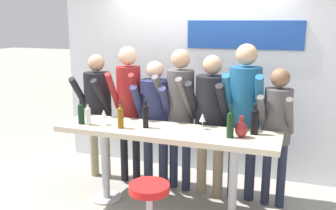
{
  "coord_description": "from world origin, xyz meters",
  "views": [
    {
      "loc": [
        1.34,
        -3.64,
        2.09
      ],
      "look_at": [
        0.0,
        0.09,
        1.19
      ],
      "focal_mm": 40.0,
      "sensor_mm": 36.0,
      "label": 1
    }
  ],
  "objects_px": {
    "wine_bottle_4": "(230,123)",
    "person_far_left": "(98,103)",
    "decorative_vase": "(241,129)",
    "person_center_left": "(155,111)",
    "bar_stool": "(149,207)",
    "wine_bottle_5": "(255,120)",
    "wine_glass_0": "(104,114)",
    "person_center_right": "(211,111)",
    "wine_bottle_2": "(120,116)",
    "person_center": "(180,104)",
    "wine_bottle_0": "(81,112)",
    "person_right": "(244,105)",
    "wine_bottle_3": "(146,115)",
    "person_far_right": "(277,122)",
    "tasting_table": "(165,142)",
    "wine_glass_1": "(203,118)",
    "person_left": "(129,98)",
    "wine_bottle_1": "(88,115)"
  },
  "relations": [
    {
      "from": "person_center",
      "to": "wine_glass_0",
      "type": "xyz_separation_m",
      "value": [
        -0.69,
        -0.63,
        -0.04
      ]
    },
    {
      "from": "person_center_left",
      "to": "person_right",
      "type": "distance_m",
      "value": 1.09
    },
    {
      "from": "person_far_left",
      "to": "wine_glass_1",
      "type": "height_order",
      "value": "person_far_left"
    },
    {
      "from": "tasting_table",
      "to": "wine_bottle_5",
      "type": "bearing_deg",
      "value": 9.1
    },
    {
      "from": "person_center_left",
      "to": "decorative_vase",
      "type": "distance_m",
      "value": 1.26
    },
    {
      "from": "person_center_right",
      "to": "wine_bottle_0",
      "type": "xyz_separation_m",
      "value": [
        -1.35,
        -0.64,
        0.02
      ]
    },
    {
      "from": "wine_bottle_1",
      "to": "decorative_vase",
      "type": "height_order",
      "value": "wine_bottle_1"
    },
    {
      "from": "tasting_table",
      "to": "wine_bottle_3",
      "type": "distance_m",
      "value": 0.36
    },
    {
      "from": "person_center",
      "to": "person_center_right",
      "type": "bearing_deg",
      "value": 6.06
    },
    {
      "from": "bar_stool",
      "to": "person_center_left",
      "type": "bearing_deg",
      "value": 109.37
    },
    {
      "from": "person_far_left",
      "to": "person_far_right",
      "type": "distance_m",
      "value": 2.28
    },
    {
      "from": "tasting_table",
      "to": "wine_bottle_0",
      "type": "relative_size",
      "value": 8.5
    },
    {
      "from": "wine_glass_1",
      "to": "decorative_vase",
      "type": "bearing_deg",
      "value": -18.54
    },
    {
      "from": "wine_bottle_3",
      "to": "wine_bottle_1",
      "type": "bearing_deg",
      "value": -169.42
    },
    {
      "from": "tasting_table",
      "to": "person_left",
      "type": "distance_m",
      "value": 0.95
    },
    {
      "from": "tasting_table",
      "to": "person_center_right",
      "type": "xyz_separation_m",
      "value": [
        0.38,
        0.53,
        0.25
      ]
    },
    {
      "from": "wine_bottle_4",
      "to": "person_far_left",
      "type": "bearing_deg",
      "value": 162.12
    },
    {
      "from": "bar_stool",
      "to": "person_center_right",
      "type": "height_order",
      "value": "person_center_right"
    },
    {
      "from": "wine_bottle_1",
      "to": "wine_glass_0",
      "type": "bearing_deg",
      "value": 22.31
    },
    {
      "from": "person_center",
      "to": "person_far_right",
      "type": "height_order",
      "value": "person_center"
    },
    {
      "from": "person_left",
      "to": "person_far_right",
      "type": "xyz_separation_m",
      "value": [
        1.83,
        -0.05,
        -0.13
      ]
    },
    {
      "from": "person_center_right",
      "to": "wine_glass_1",
      "type": "height_order",
      "value": "person_center_right"
    },
    {
      "from": "wine_bottle_5",
      "to": "wine_glass_0",
      "type": "bearing_deg",
      "value": -172.56
    },
    {
      "from": "wine_bottle_4",
      "to": "tasting_table",
      "type": "bearing_deg",
      "value": 176.05
    },
    {
      "from": "wine_bottle_0",
      "to": "decorative_vase",
      "type": "xyz_separation_m",
      "value": [
        1.79,
        0.11,
        -0.04
      ]
    },
    {
      "from": "person_left",
      "to": "person_far_left",
      "type": "bearing_deg",
      "value": 173.51
    },
    {
      "from": "person_right",
      "to": "wine_bottle_1",
      "type": "xyz_separation_m",
      "value": [
        -1.63,
        -0.68,
        -0.09
      ]
    },
    {
      "from": "person_far_left",
      "to": "wine_glass_1",
      "type": "distance_m",
      "value": 1.58
    },
    {
      "from": "wine_bottle_5",
      "to": "bar_stool",
      "type": "bearing_deg",
      "value": -131.14
    },
    {
      "from": "wine_bottle_5",
      "to": "tasting_table",
      "type": "bearing_deg",
      "value": -170.9
    },
    {
      "from": "wine_bottle_5",
      "to": "wine_glass_1",
      "type": "bearing_deg",
      "value": -179.66
    },
    {
      "from": "person_center_right",
      "to": "person_left",
      "type": "bearing_deg",
      "value": -177.52
    },
    {
      "from": "person_right",
      "to": "wine_bottle_0",
      "type": "height_order",
      "value": "person_right"
    },
    {
      "from": "wine_glass_0",
      "to": "wine_glass_1",
      "type": "xyz_separation_m",
      "value": [
        1.08,
        0.21,
        0.0
      ]
    },
    {
      "from": "person_center_right",
      "to": "wine_bottle_2",
      "type": "bearing_deg",
      "value": -138.7
    },
    {
      "from": "person_far_left",
      "to": "person_center_left",
      "type": "xyz_separation_m",
      "value": [
        0.82,
        -0.03,
        -0.04
      ]
    },
    {
      "from": "bar_stool",
      "to": "wine_bottle_4",
      "type": "height_order",
      "value": "wine_bottle_4"
    },
    {
      "from": "bar_stool",
      "to": "person_far_right",
      "type": "relative_size",
      "value": 0.41
    },
    {
      "from": "person_center_left",
      "to": "wine_glass_1",
      "type": "height_order",
      "value": "person_center_left"
    },
    {
      "from": "person_right",
      "to": "wine_glass_1",
      "type": "distance_m",
      "value": 0.56
    },
    {
      "from": "wine_bottle_0",
      "to": "wine_bottle_2",
      "type": "relative_size",
      "value": 0.99
    },
    {
      "from": "wine_bottle_5",
      "to": "wine_glass_0",
      "type": "distance_m",
      "value": 1.65
    },
    {
      "from": "wine_glass_1",
      "to": "wine_bottle_4",
      "type": "bearing_deg",
      "value": -30.07
    },
    {
      "from": "wine_bottle_4",
      "to": "decorative_vase",
      "type": "distance_m",
      "value": 0.13
    },
    {
      "from": "person_center_left",
      "to": "wine_glass_0",
      "type": "bearing_deg",
      "value": -127.89
    },
    {
      "from": "person_far_left",
      "to": "wine_bottle_3",
      "type": "height_order",
      "value": "person_far_left"
    },
    {
      "from": "bar_stool",
      "to": "person_far_left",
      "type": "distance_m",
      "value": 1.93
    },
    {
      "from": "person_left",
      "to": "wine_glass_1",
      "type": "xyz_separation_m",
      "value": [
        1.07,
        -0.41,
        -0.06
      ]
    },
    {
      "from": "person_center_left",
      "to": "person_center",
      "type": "relative_size",
      "value": 0.92
    },
    {
      "from": "person_left",
      "to": "person_center_right",
      "type": "bearing_deg",
      "value": -8.35
    }
  ]
}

